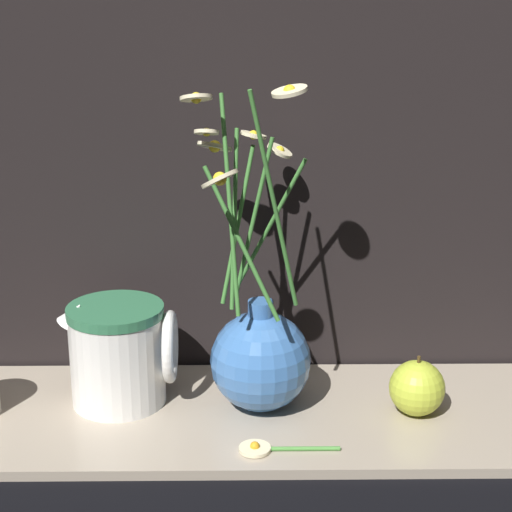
% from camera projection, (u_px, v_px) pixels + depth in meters
% --- Properties ---
extents(ground_plane, '(6.00, 6.00, 0.00)m').
position_uv_depth(ground_plane, '(254.00, 420.00, 1.04)').
color(ground_plane, black).
extents(shelf, '(0.84, 0.26, 0.01)m').
position_uv_depth(shelf, '(254.00, 416.00, 1.04)').
color(shelf, tan).
rests_on(shelf, ground_plane).
extents(vase_with_flowers, '(0.15, 0.21, 0.40)m').
position_uv_depth(vase_with_flowers, '(260.00, 352.00, 1.03)').
color(vase_with_flowers, '#3F72B7').
rests_on(vase_with_flowers, shelf).
extents(ceramic_pitcher, '(0.14, 0.12, 0.14)m').
position_uv_depth(ceramic_pitcher, '(120.00, 350.00, 1.04)').
color(ceramic_pitcher, white).
rests_on(ceramic_pitcher, shelf).
extents(orange_fruit, '(0.07, 0.07, 0.08)m').
position_uv_depth(orange_fruit, '(417.00, 388.00, 1.02)').
color(orange_fruit, '#B7C638').
rests_on(orange_fruit, shelf).
extents(loose_daisy, '(0.12, 0.04, 0.01)m').
position_uv_depth(loose_daisy, '(263.00, 448.00, 0.95)').
color(loose_daisy, '#4C8E3D').
rests_on(loose_daisy, shelf).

